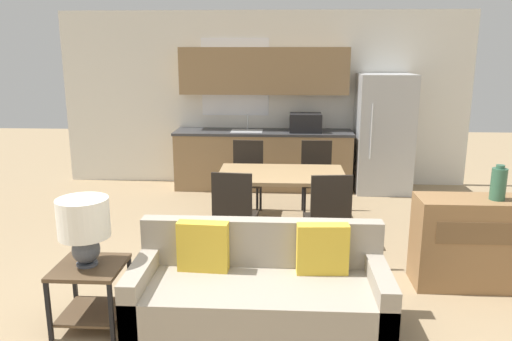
% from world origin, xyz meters
% --- Properties ---
extents(wall_back, '(6.40, 0.07, 2.70)m').
position_xyz_m(wall_back, '(-0.01, 4.63, 1.35)').
color(wall_back, silver).
rests_on(wall_back, ground_plane).
extents(kitchen_counter, '(2.72, 0.65, 2.15)m').
position_xyz_m(kitchen_counter, '(0.01, 4.33, 0.84)').
color(kitchen_counter, '#8E704C').
rests_on(kitchen_counter, ground_plane).
extents(refrigerator, '(0.81, 0.74, 1.77)m').
position_xyz_m(refrigerator, '(1.81, 4.22, 0.88)').
color(refrigerator, '#B7BABC').
rests_on(refrigerator, ground_plane).
extents(dining_table, '(1.44, 0.91, 0.74)m').
position_xyz_m(dining_table, '(0.29, 2.27, 0.68)').
color(dining_table, tan).
rests_on(dining_table, ground_plane).
extents(couch, '(1.93, 0.80, 0.81)m').
position_xyz_m(couch, '(0.14, 0.25, 0.32)').
color(couch, '#3D2D1E').
rests_on(couch, ground_plane).
extents(side_table, '(0.51, 0.51, 0.50)m').
position_xyz_m(side_table, '(-1.17, 0.19, 0.34)').
color(side_table, brown).
rests_on(side_table, ground_plane).
extents(table_lamp, '(0.39, 0.39, 0.53)m').
position_xyz_m(table_lamp, '(-1.18, 0.19, 0.84)').
color(table_lamp, '#4C515B').
rests_on(table_lamp, side_table).
extents(credenza, '(1.17, 0.43, 0.83)m').
position_xyz_m(credenza, '(2.10, 1.05, 0.42)').
color(credenza, olive).
rests_on(credenza, ground_plane).
extents(vase, '(0.13, 0.13, 0.31)m').
position_xyz_m(vase, '(2.18, 1.02, 0.98)').
color(vase, '#336047').
rests_on(vase, credenza).
extents(dining_chair_far_left, '(0.45, 0.45, 0.95)m').
position_xyz_m(dining_chair_far_left, '(-0.16, 3.05, 0.52)').
color(dining_chair_far_left, black).
rests_on(dining_chair_far_left, ground_plane).
extents(dining_chair_near_right, '(0.46, 0.46, 0.95)m').
position_xyz_m(dining_chair_near_right, '(0.76, 1.45, 0.52)').
color(dining_chair_near_right, black).
rests_on(dining_chair_near_right, ground_plane).
extents(dining_chair_near_left, '(0.46, 0.46, 0.95)m').
position_xyz_m(dining_chair_near_left, '(-0.18, 1.48, 0.52)').
color(dining_chair_near_left, black).
rests_on(dining_chair_near_left, ground_plane).
extents(dining_chair_far_right, '(0.43, 0.43, 0.95)m').
position_xyz_m(dining_chair_far_right, '(0.75, 3.09, 0.52)').
color(dining_chair_far_right, black).
rests_on(dining_chair_far_right, ground_plane).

